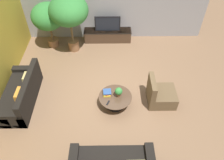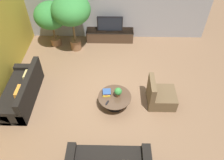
% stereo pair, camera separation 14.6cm
% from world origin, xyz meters
% --- Properties ---
extents(ground_plane, '(24.00, 24.00, 0.00)m').
position_xyz_m(ground_plane, '(0.00, 0.00, 0.00)').
color(ground_plane, brown).
extents(back_wall_stone, '(7.40, 0.12, 3.00)m').
position_xyz_m(back_wall_stone, '(0.00, 3.26, 1.50)').
color(back_wall_stone, '#939399').
rests_on(back_wall_stone, ground).
extents(media_console, '(1.85, 0.50, 0.45)m').
position_xyz_m(media_console, '(-0.05, 2.94, 0.24)').
color(media_console, '#473323').
rests_on(media_console, ground).
extents(television, '(0.97, 0.13, 0.58)m').
position_xyz_m(television, '(-0.05, 2.94, 0.74)').
color(television, black).
rests_on(television, media_console).
extents(coffee_table, '(0.94, 0.94, 0.39)m').
position_xyz_m(coffee_table, '(0.18, -0.41, 0.27)').
color(coffee_table, black).
rests_on(coffee_table, ground).
extents(couch_by_wall, '(0.84, 1.98, 0.84)m').
position_xyz_m(couch_by_wall, '(-2.58, -0.19, 0.28)').
color(couch_by_wall, black).
rests_on(couch_by_wall, ground).
extents(armchair_wicker, '(0.80, 0.76, 0.86)m').
position_xyz_m(armchair_wicker, '(1.49, -0.26, 0.27)').
color(armchair_wicker, brown).
rests_on(armchair_wicker, ground).
extents(potted_palm_tall, '(1.17, 1.17, 1.72)m').
position_xyz_m(potted_palm_tall, '(-2.16, 2.62, 1.21)').
color(potted_palm_tall, brown).
rests_on(potted_palm_tall, ground).
extents(potted_palm_corner, '(1.33, 1.33, 2.13)m').
position_xyz_m(potted_palm_corner, '(-1.33, 2.35, 1.56)').
color(potted_palm_corner, brown).
rests_on(potted_palm_corner, ground).
extents(potted_plant_tabletop, '(0.21, 0.21, 0.30)m').
position_xyz_m(potted_plant_tabletop, '(0.27, -0.38, 0.56)').
color(potted_plant_tabletop, brown).
rests_on(potted_plant_tabletop, coffee_table).
extents(book_stack, '(0.24, 0.26, 0.10)m').
position_xyz_m(book_stack, '(-0.05, -0.30, 0.44)').
color(book_stack, gold).
rests_on(book_stack, coffee_table).
extents(remote_black, '(0.10, 0.16, 0.02)m').
position_xyz_m(remote_black, '(-0.03, -0.64, 0.40)').
color(remote_black, black).
rests_on(remote_black, coffee_table).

